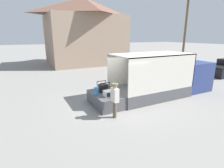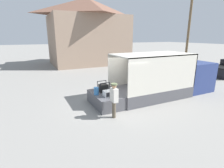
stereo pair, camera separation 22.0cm
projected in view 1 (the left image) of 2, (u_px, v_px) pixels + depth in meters
The scene contains 9 objects.
ground_plane at pixel (117, 103), 10.15m from camera, with size 160.00×160.00×0.00m, color gray.
box_truck at pixel (171, 81), 11.78m from camera, with size 7.08×2.41×2.74m.
tailgate_deck at pixel (106, 99), 9.75m from camera, with size 1.41×2.29×0.70m, color #4C4C51.
microwave at pixel (109, 93), 9.17m from camera, with size 0.51×0.42×0.31m.
portable_generator at pixel (104, 88), 9.93m from camera, with size 0.58×0.51×0.58m.
orange_bucket at pixel (96, 91), 9.37m from camera, with size 0.26×0.26×0.41m.
worker_person at pixel (115, 97), 8.09m from camera, with size 0.30×0.44×1.69m.
house_backdrop at pixel (85, 31), 23.62m from camera, with size 10.28×7.61×8.59m.
utility_pole at pixel (185, 30), 20.80m from camera, with size 1.80×0.28×8.53m.
Camera 1 is at (-4.59, -8.31, 3.77)m, focal length 28.00 mm.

